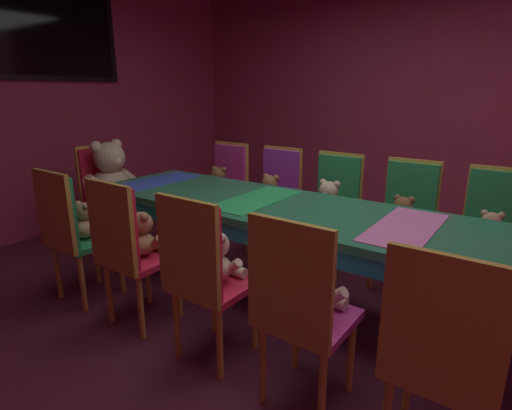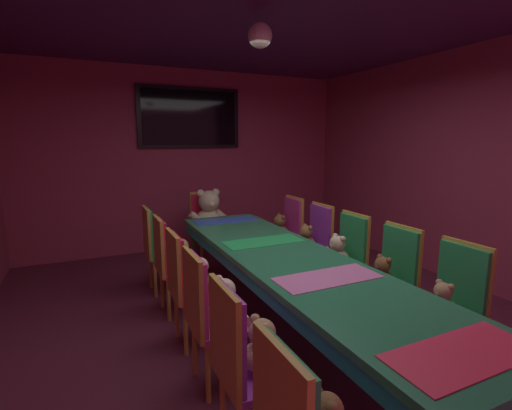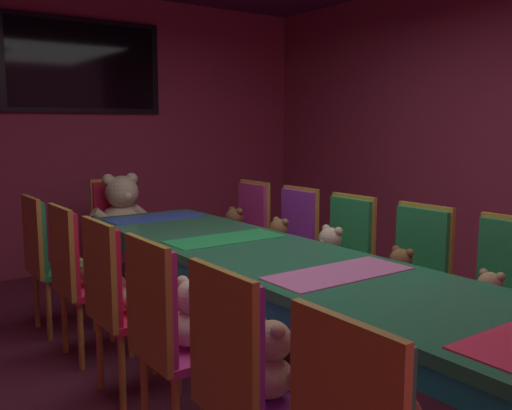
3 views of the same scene
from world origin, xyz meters
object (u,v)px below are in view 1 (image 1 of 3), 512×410
at_px(chair_left_2, 297,299).
at_px(teddy_left_2, 313,287).
at_px(teddy_left_1, 450,331).
at_px(teddy_right_1, 489,233).
at_px(chair_left_1, 442,348).
at_px(teddy_right_3, 328,202).
at_px(throne_chair, 103,185).
at_px(chair_right_5, 227,181).
at_px(teddy_left_4, 143,236).
at_px(chair_right_2, 407,210).
at_px(teddy_left_5, 87,222).
at_px(teddy_right_5, 218,184).
at_px(teddy_left_3, 217,259).
at_px(chair_right_4, 278,189).
at_px(chair_right_3, 335,199).
at_px(chair_left_5, 68,225).
at_px(chair_right_1, 493,223).
at_px(teddy_right_2, 402,217).
at_px(chair_left_4, 124,241).
at_px(king_teddy_bear, 112,176).
at_px(wall_tv, 44,32).
at_px(banquet_table, 322,224).
at_px(chair_left_3, 199,266).
at_px(teddy_right_4, 269,193).

xyz_separation_m(chair_left_2, teddy_left_2, (0.15, 0.00, 0.00)).
relative_size(teddy_left_1, teddy_right_1, 1.19).
distance_m(chair_left_1, teddy_right_3, 1.98).
height_order(teddy_right_3, throne_chair, throne_chair).
bearing_deg(teddy_right_3, chair_right_5, -96.86).
distance_m(teddy_left_4, chair_right_2, 2.00).
distance_m(teddy_left_1, teddy_left_5, 2.43).
distance_m(teddy_right_3, teddy_right_5, 1.20).
height_order(teddy_left_3, chair_right_4, chair_right_4).
distance_m(teddy_left_1, chair_right_3, 1.98).
relative_size(chair_left_5, chair_right_5, 1.00).
height_order(chair_left_2, chair_right_2, same).
distance_m(chair_right_1, teddy_right_3, 1.20).
bearing_deg(chair_right_2, teddy_right_2, 0.00).
xyz_separation_m(teddy_left_2, chair_left_4, (-0.15, 1.23, -0.00)).
bearing_deg(king_teddy_bear, wall_tv, 180.00).
bearing_deg(chair_left_1, chair_right_5, 54.83).
distance_m(teddy_left_2, chair_right_3, 1.67).
relative_size(teddy_left_1, king_teddy_bear, 0.52).
distance_m(chair_right_5, wall_tv, 2.33).
distance_m(teddy_left_2, teddy_right_3, 1.54).
distance_m(chair_right_4, wall_tv, 2.78).
distance_m(banquet_table, chair_left_2, 0.91).
height_order(banquet_table, king_teddy_bear, king_teddy_bear).
relative_size(teddy_left_5, king_teddy_bear, 0.46).
distance_m(chair_left_4, teddy_left_5, 0.60).
distance_m(teddy_left_5, chair_right_3, 2.00).
bearing_deg(wall_tv, chair_right_3, -73.06).
distance_m(chair_left_3, chair_right_1, 2.09).
height_order(chair_left_5, teddy_right_4, chair_left_5).
relative_size(teddy_right_2, teddy_right_5, 0.90).
xyz_separation_m(banquet_table, chair_left_3, (-0.85, 0.29, -0.06)).
bearing_deg(teddy_right_2, chair_right_5, -94.03).
xyz_separation_m(chair_left_5, chair_right_3, (1.73, -1.21, 0.00)).
relative_size(chair_left_1, chair_right_3, 1.00).
distance_m(teddy_left_3, chair_left_4, 0.65).
bearing_deg(banquet_table, teddy_right_4, 51.14).
distance_m(chair_left_4, chair_right_2, 2.11).
bearing_deg(chair_right_5, teddy_right_3, 83.14).
height_order(chair_right_2, chair_right_5, same).
bearing_deg(king_teddy_bear, teddy_left_3, -19.93).
relative_size(teddy_left_5, chair_right_3, 0.29).
height_order(teddy_left_3, teddy_right_3, teddy_right_3).
height_order(chair_left_1, wall_tv, wall_tv).
bearing_deg(chair_right_4, chair_left_5, -19.54).
bearing_deg(chair_left_3, teddy_right_4, 21.12).
height_order(teddy_left_2, chair_right_1, chair_right_1).
bearing_deg(teddy_right_4, teddy_right_2, 90.16).
bearing_deg(chair_right_1, teddy_left_1, 1.00).
distance_m(chair_left_4, teddy_right_1, 2.41).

